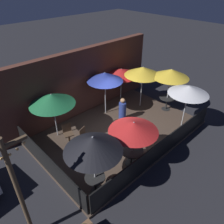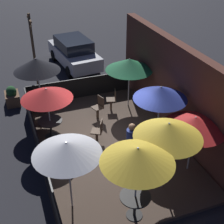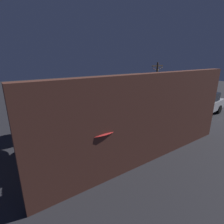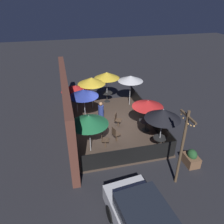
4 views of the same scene
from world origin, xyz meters
TOP-DOWN VIEW (x-y plane):
  - ground_plane at (0.00, 0.00)m, footprint 60.00×60.00m
  - patio_deck at (0.00, 0.00)m, footprint 7.67×5.05m
  - building_wall at (0.00, 2.75)m, footprint 9.27×0.36m
  - fence_front at (0.00, -2.48)m, footprint 7.47×0.05m
  - fence_side_left at (-3.79, 0.00)m, footprint 0.05×4.85m
  - patio_umbrella_0 at (-3.04, -1.90)m, footprint 1.85×1.85m
  - patio_umbrella_1 at (-1.15, -1.88)m, footprint 1.85×1.85m
  - patio_umbrella_2 at (3.36, -0.41)m, footprint 1.90×1.90m
  - patio_umbrella_3 at (2.44, -1.96)m, footprint 1.82×1.82m
  - patio_umbrella_4 at (-2.32, 1.77)m, footprint 2.00×2.00m
  - patio_umbrella_5 at (2.62, 0.85)m, footprint 1.96×1.96m
  - patio_umbrella_6 at (0.64, 1.64)m, footprint 1.84×1.84m
  - patio_umbrella_7 at (2.19, 2.02)m, footprint 1.98×1.98m
  - dining_table_0 at (-3.04, -1.90)m, footprint 0.71×0.71m
  - dining_table_1 at (-1.15, -1.88)m, footprint 0.91×0.91m
  - dining_table_2 at (3.36, -0.41)m, footprint 0.85×0.85m
  - patio_chair_0 at (-1.83, 0.24)m, footprint 0.50×0.50m
  - patio_chair_1 at (-0.25, -0.28)m, footprint 0.54×0.54m
  - patio_chair_2 at (-2.21, 0.98)m, footprint 0.50×0.50m
  - patron_0 at (0.84, 0.56)m, footprint 0.44×0.44m
  - planter_box at (-4.44, -3.03)m, footprint 0.87×0.61m
  - light_post at (-5.34, -1.72)m, footprint 1.10×0.12m
  - parked_car_0 at (-7.69, 0.69)m, footprint 4.42×2.19m

SIDE VIEW (x-z plane):
  - ground_plane at x=0.00m, z-range 0.00..0.00m
  - patio_deck at x=0.00m, z-range 0.00..0.12m
  - planter_box at x=-4.44m, z-range -0.06..0.82m
  - fence_front at x=0.00m, z-range 0.12..1.07m
  - fence_side_left at x=-3.79m, z-range 0.12..1.07m
  - patio_chair_1 at x=-0.25m, z-range 0.16..1.06m
  - patio_chair_0 at x=-1.83m, z-range 0.17..1.12m
  - patio_chair_2 at x=-2.21m, z-range 0.17..1.13m
  - patron_0 at x=0.84m, z-range 0.06..1.32m
  - dining_table_0 at x=-3.04m, z-range 0.32..1.06m
  - dining_table_1 at x=-1.15m, z-range 0.33..1.06m
  - dining_table_2 at x=3.36m, z-range 0.34..1.10m
  - parked_car_0 at x=-7.69m, z-range 0.04..1.66m
  - building_wall at x=0.00m, z-range 0.00..3.53m
  - patio_umbrella_7 at x=2.19m, z-range 0.94..2.97m
  - patio_umbrella_1 at x=-1.15m, z-range 0.95..3.00m
  - patio_umbrella_4 at x=-2.32m, z-range 0.98..3.18m
  - light_post at x=-5.34m, z-range 0.23..3.97m
  - patio_umbrella_3 at x=2.44m, z-range 1.08..3.38m
  - patio_umbrella_5 at x=2.62m, z-range 1.06..3.42m
  - patio_umbrella_6 at x=0.64m, z-range 1.08..3.44m
  - patio_umbrella_2 at x=3.36m, z-range 1.09..3.48m
  - patio_umbrella_0 at x=-3.04m, z-range 1.08..3.55m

